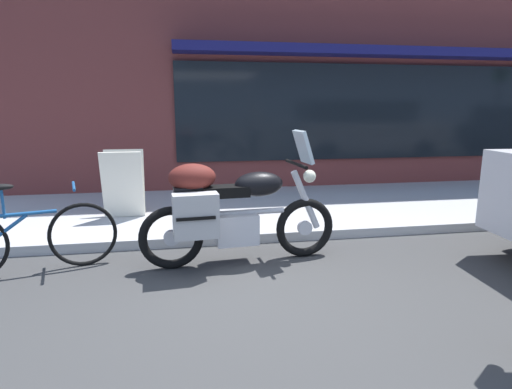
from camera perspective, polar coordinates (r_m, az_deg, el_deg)
The scene contains 4 objects.
ground_plane at distance 3.96m, azimuth 1.50°, elevation -12.75°, with size 80.00×80.00×0.00m, color #3B3B3B.
touring_motorcycle at distance 4.36m, azimuth -3.67°, elevation -1.95°, with size 2.12×0.77×1.41m.
parked_bicycle at distance 4.76m, azimuth -28.68°, elevation -5.20°, with size 1.65×0.58×0.93m.
sandwich_board_sign at distance 6.17m, azimuth -17.63°, elevation 1.42°, with size 0.55×0.41×0.94m.
Camera 1 is at (-0.72, -3.53, 1.65)m, focal length 29.33 mm.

